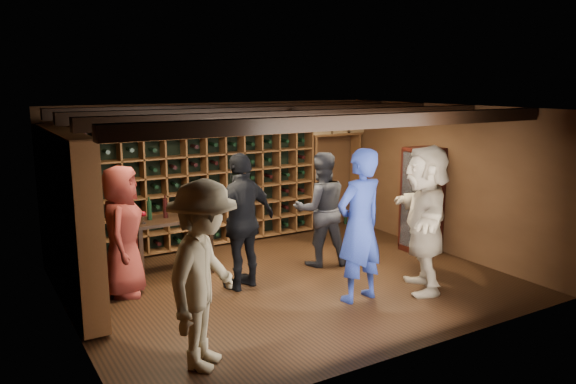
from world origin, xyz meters
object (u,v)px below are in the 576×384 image
guest_khaki (204,276)px  tasting_table (170,225)px  guest_woman_black (243,221)px  display_cabinet (422,202)px  guest_beige (425,219)px  man_blue_shirt (359,226)px  man_grey_suit (321,209)px  guest_red_floral (122,231)px

guest_khaki → tasting_table: (0.62, 2.82, -0.19)m
guest_woman_black → guest_khaki: guest_khaki is taller
tasting_table → guest_woman_black: bearing=-56.6°
display_cabinet → guest_beige: size_ratio=0.86×
man_blue_shirt → guest_beige: size_ratio=1.00×
tasting_table → man_blue_shirt: bearing=-52.2°
man_blue_shirt → guest_khaki: 2.50m
man_grey_suit → guest_red_floral: size_ratio=1.01×
man_blue_shirt → guest_red_floral: bearing=-41.3°
man_grey_suit → tasting_table: man_grey_suit is taller
guest_red_floral → guest_beige: 4.12m
guest_red_floral → tasting_table: (0.81, 0.42, -0.11)m
guest_red_floral → display_cabinet: bearing=-70.7°
guest_woman_black → tasting_table: bearing=-70.6°
guest_woman_black → guest_beige: 2.51m
guest_khaki → guest_beige: bearing=-37.7°
man_grey_suit → tasting_table: size_ratio=1.52×
man_grey_suit → guest_khaki: 3.51m
guest_red_floral → guest_khaki: guest_khaki is taller
man_blue_shirt → guest_khaki: (-2.42, -0.62, -0.05)m
man_blue_shirt → guest_red_floral: (-2.61, 1.78, -0.13)m
guest_red_floral → tasting_table: 0.92m
display_cabinet → guest_red_floral: size_ratio=0.98×
display_cabinet → man_blue_shirt: size_ratio=0.86×
man_grey_suit → man_blue_shirt: bearing=91.9°
man_blue_shirt → tasting_table: man_blue_shirt is taller
display_cabinet → guest_khaki: guest_khaki is taller
man_blue_shirt → guest_beige: 1.03m
man_blue_shirt → tasting_table: bearing=-57.7°
guest_red_floral → guest_khaki: (0.19, -2.40, 0.08)m
guest_khaki → guest_red_floral: bearing=49.2°
display_cabinet → tasting_table: 4.21m
man_grey_suit → guest_woman_black: (-1.49, -0.27, 0.06)m
display_cabinet → guest_red_floral: (-4.90, 0.56, 0.03)m
man_blue_shirt → guest_red_floral: size_ratio=1.14×
man_grey_suit → guest_red_floral: man_grey_suit is taller
guest_khaki → man_grey_suit: bearing=-8.7°
man_blue_shirt → guest_woman_black: size_ratio=1.06×
display_cabinet → man_grey_suit: size_ratio=0.98×
display_cabinet → guest_woman_black: size_ratio=0.91×
guest_beige → display_cabinet: bearing=170.1°
display_cabinet → man_blue_shirt: bearing=-151.9°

